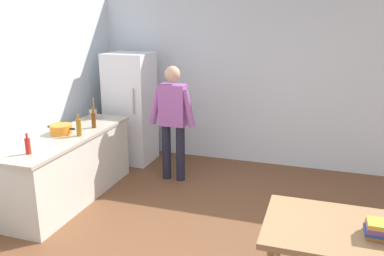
# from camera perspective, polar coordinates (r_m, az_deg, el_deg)

# --- Properties ---
(wall_back) EXTENTS (6.40, 0.12, 2.70)m
(wall_back) POSITION_cam_1_polar(r_m,az_deg,el_deg) (6.64, 8.60, 6.50)
(wall_back) COLOR silver
(wall_back) RESTS_ON ground_plane
(kitchen_counter) EXTENTS (0.64, 2.20, 0.90)m
(kitchen_counter) POSITION_cam_1_polar(r_m,az_deg,el_deg) (5.61, -16.63, -5.29)
(kitchen_counter) COLOR beige
(kitchen_counter) RESTS_ON ground_plane
(refrigerator) EXTENTS (0.70, 0.67, 1.80)m
(refrigerator) POSITION_cam_1_polar(r_m,az_deg,el_deg) (6.75, -8.59, 2.76)
(refrigerator) COLOR white
(refrigerator) RESTS_ON ground_plane
(person) EXTENTS (0.70, 0.22, 1.70)m
(person) POSITION_cam_1_polar(r_m,az_deg,el_deg) (5.86, -2.70, 1.69)
(person) COLOR #1E1E2D
(person) RESTS_ON ground_plane
(dining_table) EXTENTS (1.40, 0.90, 0.75)m
(dining_table) POSITION_cam_1_polar(r_m,az_deg,el_deg) (3.63, 21.49, -14.16)
(dining_table) COLOR #9E754C
(dining_table) RESTS_ON ground_plane
(cooking_pot) EXTENTS (0.40, 0.28, 0.12)m
(cooking_pot) POSITION_cam_1_polar(r_m,az_deg,el_deg) (5.53, -17.89, -0.16)
(cooking_pot) COLOR orange
(cooking_pot) RESTS_ON kitchen_counter
(utensil_jar) EXTENTS (0.11, 0.11, 0.32)m
(utensil_jar) POSITION_cam_1_polar(r_m,az_deg,el_deg) (6.18, -13.68, 2.00)
(utensil_jar) COLOR tan
(utensil_jar) RESTS_ON kitchen_counter
(bottle_oil_amber) EXTENTS (0.06, 0.06, 0.28)m
(bottle_oil_amber) POSITION_cam_1_polar(r_m,az_deg,el_deg) (5.35, -15.60, 0.12)
(bottle_oil_amber) COLOR #996619
(bottle_oil_amber) RESTS_ON kitchen_counter
(bottle_sauce_red) EXTENTS (0.06, 0.06, 0.24)m
(bottle_sauce_red) POSITION_cam_1_polar(r_m,az_deg,el_deg) (4.87, -22.05, -2.31)
(bottle_sauce_red) COLOR #B22319
(bottle_sauce_red) RESTS_ON kitchen_counter
(bottle_beer_brown) EXTENTS (0.06, 0.06, 0.26)m
(bottle_beer_brown) POSITION_cam_1_polar(r_m,az_deg,el_deg) (5.69, -13.64, 1.08)
(bottle_beer_brown) COLOR #5B3314
(bottle_beer_brown) RESTS_ON kitchen_counter
(book_stack) EXTENTS (0.28, 0.21, 0.13)m
(book_stack) POSITION_cam_1_polar(r_m,az_deg,el_deg) (3.53, 25.17, -12.77)
(book_stack) COLOR orange
(book_stack) RESTS_ON dining_table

